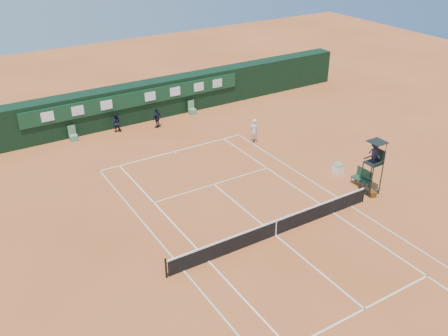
# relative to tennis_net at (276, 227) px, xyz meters

# --- Properties ---
(ground) EXTENTS (90.00, 90.00, 0.00)m
(ground) POSITION_rel_tennis_net_xyz_m (0.00, 0.00, -0.51)
(ground) COLOR #C9642F
(ground) RESTS_ON ground
(court_lines) EXTENTS (11.05, 23.85, 0.01)m
(court_lines) POSITION_rel_tennis_net_xyz_m (0.00, 0.00, -0.50)
(court_lines) COLOR white
(court_lines) RESTS_ON ground
(tennis_net) EXTENTS (12.90, 0.10, 1.10)m
(tennis_net) POSITION_rel_tennis_net_xyz_m (0.00, 0.00, 0.00)
(tennis_net) COLOR black
(tennis_net) RESTS_ON ground
(back_wall) EXTENTS (40.00, 1.65, 3.00)m
(back_wall) POSITION_rel_tennis_net_xyz_m (0.00, 18.74, 1.00)
(back_wall) COLOR black
(back_wall) RESTS_ON ground
(linesman_chair_left) EXTENTS (0.55, 0.50, 1.15)m
(linesman_chair_left) POSITION_rel_tennis_net_xyz_m (-5.50, 17.48, -0.19)
(linesman_chair_left) COLOR slate
(linesman_chair_left) RESTS_ON ground
(linesman_chair_right) EXTENTS (0.55, 0.50, 1.15)m
(linesman_chair_right) POSITION_rel_tennis_net_xyz_m (4.50, 17.48, -0.19)
(linesman_chair_right) COLOR #609365
(linesman_chair_right) RESTS_ON ground
(umpire_chair) EXTENTS (0.96, 0.95, 3.42)m
(umpire_chair) POSITION_rel_tennis_net_xyz_m (7.50, 0.55, 1.95)
(umpire_chair) COLOR black
(umpire_chair) RESTS_ON ground
(player_bench) EXTENTS (0.56, 1.20, 1.10)m
(player_bench) POSITION_rel_tennis_net_xyz_m (7.79, 1.46, 0.09)
(player_bench) COLOR #183D29
(player_bench) RESTS_ON ground
(tennis_bag) EXTENTS (0.63, 0.94, 0.32)m
(tennis_bag) POSITION_rel_tennis_net_xyz_m (7.42, 0.36, -0.35)
(tennis_bag) COLOR black
(tennis_bag) RESTS_ON ground
(cooler) EXTENTS (0.57, 0.57, 0.65)m
(cooler) POSITION_rel_tennis_net_xyz_m (7.67, 3.45, -0.18)
(cooler) COLOR white
(cooler) RESTS_ON ground
(tennis_ball) EXTENTS (0.07, 0.07, 0.07)m
(tennis_ball) POSITION_rel_tennis_net_xyz_m (1.23, 8.74, -0.48)
(tennis_ball) COLOR #B9CE2F
(tennis_ball) RESTS_ON ground
(player) EXTENTS (0.70, 0.48, 1.86)m
(player) POSITION_rel_tennis_net_xyz_m (5.66, 10.20, 0.42)
(player) COLOR silver
(player) RESTS_ON ground
(ball_kid_left) EXTENTS (0.88, 0.79, 1.48)m
(ball_kid_left) POSITION_rel_tennis_net_xyz_m (-2.16, 17.40, 0.23)
(ball_kid_left) COLOR black
(ball_kid_left) RESTS_ON ground
(ball_kid_right) EXTENTS (0.99, 0.72, 1.56)m
(ball_kid_right) POSITION_rel_tennis_net_xyz_m (0.86, 16.48, 0.27)
(ball_kid_right) COLOR black
(ball_kid_right) RESTS_ON ground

